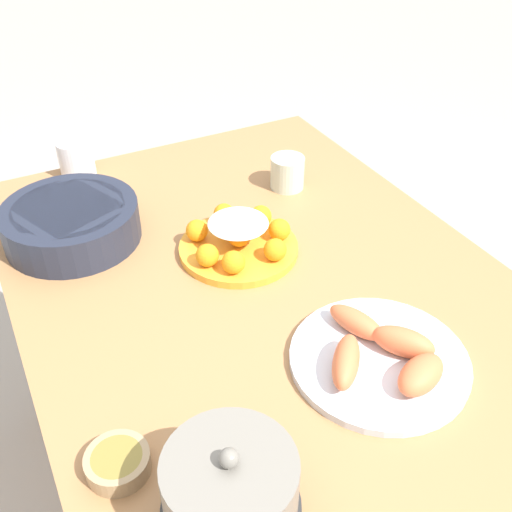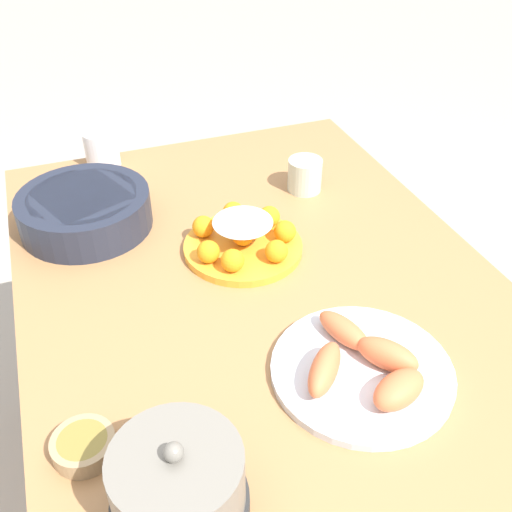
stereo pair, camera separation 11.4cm
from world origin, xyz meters
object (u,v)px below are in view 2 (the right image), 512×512
object	(u,v)px
serving_bowl	(85,209)
cup_far	(102,149)
seafood_platter	(363,367)
cup_near	(305,175)
cake_plate	(243,240)
dining_table	(270,337)
sauce_bowl	(84,445)
warming_pot	(179,490)

from	to	relation	value
serving_bowl	cup_far	xyz separation A→B (m)	(0.26, -0.08, 0.00)
seafood_platter	cup_near	distance (m)	0.58
cake_plate	seafood_platter	bearing A→B (deg)	-170.16
cake_plate	cup_far	size ratio (longest dim) A/B	2.66
serving_bowl	cup_near	xyz separation A→B (m)	(-0.02, -0.50, -0.00)
dining_table	seafood_platter	world-z (taller)	seafood_platter
sauce_bowl	serving_bowl	bearing A→B (deg)	-7.88
sauce_bowl	dining_table	bearing A→B (deg)	-58.90
serving_bowl	sauce_bowl	distance (m)	0.58
seafood_platter	warming_pot	size ratio (longest dim) A/B	1.68
seafood_platter	sauce_bowl	bearing A→B (deg)	88.87
cake_plate	sauce_bowl	xyz separation A→B (m)	(-0.37, 0.37, -0.01)
sauce_bowl	cake_plate	bearing A→B (deg)	-44.32
cake_plate	warming_pot	world-z (taller)	warming_pot
cup_far	warming_pot	world-z (taller)	warming_pot
sauce_bowl	cup_far	distance (m)	0.85
cake_plate	sauce_bowl	size ratio (longest dim) A/B	2.70
dining_table	sauce_bowl	bearing A→B (deg)	121.10
dining_table	cake_plate	size ratio (longest dim) A/B	5.58
dining_table	seafood_platter	xyz separation A→B (m)	(-0.23, -0.07, 0.12)
sauce_bowl	cup_far	bearing A→B (deg)	-10.51
warming_pot	cake_plate	bearing A→B (deg)	-26.93
serving_bowl	cup_far	bearing A→B (deg)	-16.09
cake_plate	cup_near	size ratio (longest dim) A/B	3.05
seafood_platter	cup_far	world-z (taller)	cup_far
cake_plate	serving_bowl	xyz separation A→B (m)	(0.20, 0.29, 0.02)
dining_table	cup_near	bearing A→B (deg)	-32.79
seafood_platter	warming_pot	distance (m)	0.36
sauce_bowl	cup_near	bearing A→B (deg)	-46.31
serving_bowl	cup_far	distance (m)	0.27
sauce_bowl	seafood_platter	bearing A→B (deg)	-91.13
dining_table	cup_far	bearing A→B (deg)	18.79
cake_plate	warming_pot	bearing A→B (deg)	153.07
cup_far	warming_pot	bearing A→B (deg)	176.98
dining_table	cake_plate	bearing A→B (deg)	-0.16
seafood_platter	cup_near	xyz separation A→B (m)	(0.56, -0.15, 0.02)
dining_table	warming_pot	size ratio (longest dim) A/B	7.78
serving_bowl	sauce_bowl	xyz separation A→B (m)	(-0.57, 0.08, -0.03)
cake_plate	serving_bowl	world-z (taller)	serving_bowl
serving_bowl	cup_near	distance (m)	0.50
sauce_bowl	warming_pot	size ratio (longest dim) A/B	0.52
dining_table	sauce_bowl	distance (m)	0.44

